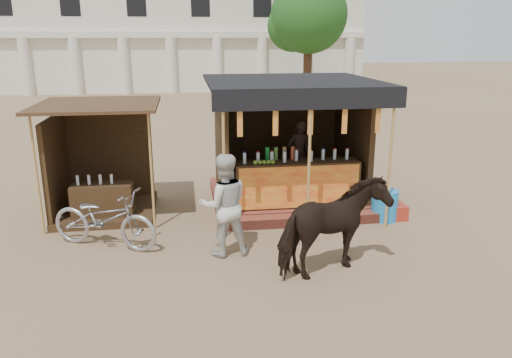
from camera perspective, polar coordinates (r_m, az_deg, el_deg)
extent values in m
plane|color=#846B4C|center=(8.26, 1.61, -10.44)|extent=(120.00, 120.00, 0.00)
cube|color=brown|center=(11.58, 3.56, -1.92)|extent=(3.40, 2.80, 0.22)
cube|color=brown|center=(10.16, 5.33, -4.65)|extent=(3.40, 0.35, 0.20)
cube|color=#3C2815|center=(10.52, 4.66, -0.48)|extent=(2.60, 0.55, 0.95)
cube|color=red|center=(10.26, 5.01, -0.93)|extent=(2.50, 0.02, 0.88)
cube|color=#3C2815|center=(12.44, 2.50, 5.83)|extent=(3.00, 0.12, 2.50)
cube|color=#3C2815|center=(11.03, -3.99, 4.47)|extent=(0.12, 2.50, 2.50)
cube|color=#3C2815|center=(11.63, 10.96, 4.82)|extent=(0.12, 2.50, 2.50)
cube|color=black|center=(10.86, 4.02, 11.11)|extent=(3.60, 3.60, 0.06)
cube|color=black|center=(9.15, 6.36, 8.98)|extent=(3.60, 0.06, 0.36)
cylinder|color=tan|center=(9.15, -3.68, 1.42)|extent=(0.06, 0.06, 2.75)
cylinder|color=tan|center=(9.41, 6.09, 1.77)|extent=(0.06, 0.06, 2.75)
cylinder|color=tan|center=(9.92, 15.10, 2.04)|extent=(0.06, 0.06, 2.75)
cube|color=red|center=(9.00, -1.86, 6.57)|extent=(0.10, 0.02, 0.55)
cube|color=red|center=(9.10, 2.24, 6.67)|extent=(0.10, 0.02, 0.55)
cube|color=red|center=(9.24, 6.24, 6.73)|extent=(0.10, 0.02, 0.55)
cube|color=red|center=(9.42, 10.10, 6.76)|extent=(0.10, 0.02, 0.55)
cube|color=red|center=(9.64, 13.80, 6.76)|extent=(0.10, 0.02, 0.55)
imported|color=black|center=(11.48, 4.88, 2.74)|extent=(0.68, 0.54, 1.65)
cube|color=#3C2815|center=(11.22, -16.59, -3.39)|extent=(2.00, 2.00, 0.15)
cube|color=#3C2815|center=(11.85, -16.35, 2.59)|extent=(1.90, 0.10, 2.10)
cube|color=#3C2815|center=(11.13, -21.83, 1.22)|extent=(0.10, 1.90, 2.10)
cube|color=#472D19|center=(10.60, -17.65, 8.11)|extent=(2.40, 2.40, 0.06)
cylinder|color=tan|center=(10.14, -23.76, 0.35)|extent=(0.05, 0.05, 2.35)
cylinder|color=tan|center=(9.78, -11.85, 0.86)|extent=(0.05, 0.05, 2.35)
cube|color=#3C2815|center=(10.65, -17.10, -2.63)|extent=(1.20, 0.50, 0.80)
imported|color=black|center=(7.96, 8.80, -5.56)|extent=(2.02, 1.54, 1.56)
imported|color=#A09FA8|center=(9.33, -16.96, -4.37)|extent=(2.16, 1.50, 1.08)
imported|color=beige|center=(8.54, -3.69, -3.01)|extent=(0.95, 0.78, 1.80)
cylinder|color=#1A7AC6|center=(10.64, 14.48, -2.89)|extent=(0.69, 0.69, 0.64)
cube|color=maroon|center=(10.81, 15.66, -3.60)|extent=(0.40, 0.42, 0.31)
cube|color=#166624|center=(11.07, 11.13, -2.58)|extent=(0.74, 0.63, 0.40)
cube|color=white|center=(11.00, 11.20, -1.44)|extent=(0.76, 0.66, 0.06)
cube|color=silver|center=(37.28, -9.71, 16.41)|extent=(26.00, 7.00, 8.00)
cube|color=silver|center=(33.68, -9.81, 15.94)|extent=(26.00, 0.50, 0.40)
cylinder|color=silver|center=(35.10, -24.80, 11.62)|extent=(0.70, 0.70, 3.60)
cylinder|color=silver|center=(34.39, -19.91, 12.07)|extent=(0.70, 0.70, 3.60)
cylinder|color=silver|center=(33.93, -14.84, 12.44)|extent=(0.70, 0.70, 3.60)
cylinder|color=silver|center=(33.74, -9.65, 12.72)|extent=(0.70, 0.70, 3.60)
cylinder|color=silver|center=(33.80, -4.43, 12.90)|extent=(0.70, 0.70, 3.60)
cylinder|color=silver|center=(34.14, 0.73, 12.98)|extent=(0.70, 0.70, 3.60)
cylinder|color=silver|center=(34.73, 5.75, 12.95)|extent=(0.70, 0.70, 3.60)
cylinder|color=silver|center=(35.56, 10.57, 12.84)|extent=(0.70, 0.70, 3.60)
cylinder|color=#382314|center=(30.21, 5.90, 12.86)|extent=(0.50, 0.50, 4.00)
sphere|color=#215D20|center=(30.19, 6.06, 18.17)|extent=(4.40, 4.40, 4.40)
sphere|color=#215D20|center=(30.57, 4.22, 17.06)|extent=(2.99, 2.99, 2.99)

